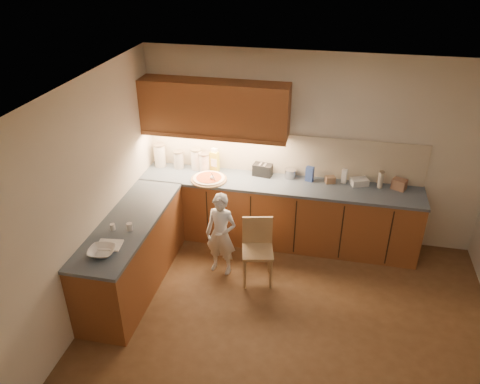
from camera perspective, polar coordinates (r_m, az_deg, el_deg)
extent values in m
plane|color=brown|center=(5.41, 5.88, -16.40)|extent=(4.50, 4.50, 0.00)
cube|color=beige|center=(6.33, 8.66, 5.09)|extent=(4.50, 0.04, 2.60)
cube|color=beige|center=(5.21, -18.68, -1.78)|extent=(0.04, 4.00, 2.60)
cube|color=white|center=(4.00, 7.78, 10.73)|extent=(4.50, 4.00, 0.04)
cube|color=brown|center=(6.49, 4.60, -2.60)|extent=(3.75, 0.60, 0.88)
cube|color=brown|center=(5.84, -12.90, -7.41)|extent=(0.60, 2.00, 0.88)
cube|color=#445261|center=(6.26, 4.77, 0.98)|extent=(3.77, 0.62, 0.04)
cube|color=#445261|center=(5.58, -13.41, -3.61)|extent=(0.62, 2.02, 0.04)
cube|color=black|center=(6.57, -9.06, -2.46)|extent=(0.02, 0.01, 0.80)
cube|color=black|center=(6.40, -4.02, -3.08)|extent=(0.02, 0.01, 0.80)
cube|color=black|center=(6.28, 1.27, -3.70)|extent=(0.02, 0.01, 0.80)
cube|color=black|center=(6.22, 6.73, -4.30)|extent=(0.02, 0.01, 0.80)
cube|color=black|center=(6.21, 12.25, -4.87)|extent=(0.02, 0.01, 0.80)
cube|color=black|center=(6.26, 17.74, -5.39)|extent=(0.02, 0.01, 0.80)
cube|color=beige|center=(6.38, 5.23, 4.62)|extent=(3.75, 0.02, 0.58)
cube|color=brown|center=(6.15, -3.16, 10.19)|extent=(1.95, 0.35, 0.70)
cube|color=brown|center=(6.12, -3.49, 6.56)|extent=(1.95, 0.02, 0.06)
cylinder|color=#A78253|center=(6.30, -3.81, 1.54)|extent=(0.49, 0.49, 0.02)
cylinder|color=#F7E2C1|center=(6.29, -3.81, 1.69)|extent=(0.43, 0.43, 0.02)
cylinder|color=#C7411A|center=(6.29, -3.82, 1.79)|extent=(0.34, 0.34, 0.01)
sphere|color=white|center=(6.23, -3.40, 1.75)|extent=(0.06, 0.06, 0.06)
cylinder|color=white|center=(6.16, -3.20, 1.72)|extent=(0.05, 0.11, 0.20)
imported|color=white|center=(5.84, -2.32, -5.19)|extent=(0.44, 0.33, 1.11)
cylinder|color=tan|center=(5.76, 0.58, -10.03)|extent=(0.03, 0.03, 0.42)
cylinder|color=tan|center=(5.77, 3.77, -10.00)|extent=(0.03, 0.03, 0.42)
cylinder|color=tan|center=(6.00, 0.54, -8.12)|extent=(0.03, 0.03, 0.42)
cylinder|color=tan|center=(6.02, 3.58, -8.10)|extent=(0.03, 0.03, 0.42)
cube|color=tan|center=(5.75, 2.16, -7.26)|extent=(0.44, 0.44, 0.04)
cube|color=tan|center=(5.77, 2.13, -4.63)|extent=(0.37, 0.11, 0.37)
imported|color=white|center=(5.07, -16.49, -7.00)|extent=(0.31, 0.31, 0.07)
cylinder|color=silver|center=(6.72, -9.74, 4.38)|extent=(0.16, 0.16, 0.32)
cylinder|color=gray|center=(6.65, -9.87, 5.70)|extent=(0.17, 0.17, 0.02)
cylinder|color=beige|center=(6.64, -7.49, 3.89)|extent=(0.14, 0.14, 0.24)
cylinder|color=gray|center=(6.59, -7.56, 4.89)|extent=(0.15, 0.15, 0.02)
cylinder|color=white|center=(6.57, -5.32, 3.97)|extent=(0.15, 0.15, 0.29)
cylinder|color=tan|center=(6.51, -5.38, 5.19)|extent=(0.16, 0.16, 0.02)
cylinder|color=white|center=(6.53, -4.34, 3.64)|extent=(0.15, 0.15, 0.24)
cylinder|color=gray|center=(6.48, -4.39, 4.68)|extent=(0.16, 0.16, 0.02)
cube|color=gold|center=(6.49, -3.12, 3.74)|extent=(0.13, 0.11, 0.29)
cube|color=silver|center=(6.42, -3.16, 5.11)|extent=(0.08, 0.07, 0.05)
cube|color=black|center=(6.39, 2.77, 2.71)|extent=(0.27, 0.18, 0.16)
cube|color=#B6B6BB|center=(6.36, 2.52, 3.44)|extent=(0.04, 0.11, 0.00)
cube|color=#B6B6BB|center=(6.35, 3.07, 3.35)|extent=(0.04, 0.11, 0.00)
cylinder|color=#A9A9AE|center=(6.37, 6.15, 2.24)|extent=(0.15, 0.15, 0.12)
cylinder|color=#A9A9AE|center=(6.35, 6.18, 2.74)|extent=(0.16, 0.16, 0.01)
cube|color=#3550A0|center=(6.30, 8.49, 2.19)|extent=(0.12, 0.09, 0.20)
cube|color=#A37B58|center=(6.32, 10.93, 1.48)|extent=(0.15, 0.13, 0.09)
cube|color=white|center=(6.34, 12.58, 1.90)|extent=(0.08, 0.08, 0.19)
cube|color=silver|center=(6.36, 14.33, 1.23)|extent=(0.26, 0.22, 0.09)
cylinder|color=silver|center=(6.33, 16.76, 1.41)|extent=(0.07, 0.07, 0.22)
cylinder|color=tan|center=(6.28, 16.91, 2.35)|extent=(0.08, 0.08, 0.01)
cube|color=#956B50|center=(6.39, 18.84, 0.91)|extent=(0.21, 0.20, 0.14)
cube|color=white|center=(5.20, -15.66, -6.25)|extent=(0.28, 0.23, 0.02)
cylinder|color=silver|center=(5.43, -15.27, -4.13)|extent=(0.06, 0.06, 0.07)
cylinder|color=silver|center=(5.38, -13.31, -4.15)|extent=(0.09, 0.09, 0.09)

